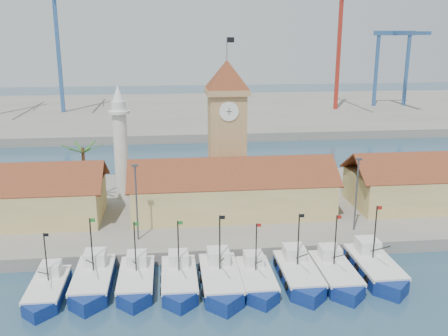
{
  "coord_description": "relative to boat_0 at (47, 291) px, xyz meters",
  "views": [
    {
      "loc": [
        -8.01,
        -42.6,
        24.84
      ],
      "look_at": [
        -1.29,
        18.0,
        8.16
      ],
      "focal_mm": 40.0,
      "sensor_mm": 36.0,
      "label": 1
    }
  ],
  "objects": [
    {
      "name": "gantry",
      "position": [
        82.21,
        104.46,
        19.34
      ],
      "size": [
        13.0,
        22.0,
        23.2
      ],
      "color": "#305992",
      "rests_on": "terminal"
    },
    {
      "name": "minaret",
      "position": [
        5.21,
        25.81,
        9.03
      ],
      "size": [
        3.0,
        3.0,
        16.3
      ],
      "color": "silver",
      "rests_on": "quay"
    },
    {
      "name": "clock_tower",
      "position": [
        20.21,
        23.8,
        11.26
      ],
      "size": [
        5.8,
        5.8,
        22.7
      ],
      "color": "tan",
      "rests_on": "quay"
    },
    {
      "name": "boat_1",
      "position": [
        4.15,
        1.19,
        0.09
      ],
      "size": [
        3.68,
        10.09,
        7.64
      ],
      "color": "navy",
      "rests_on": "ground"
    },
    {
      "name": "boat_7",
      "position": [
        28.75,
        0.02,
        0.06
      ],
      "size": [
        3.55,
        9.72,
        7.36
      ],
      "color": "navy",
      "rests_on": "ground"
    },
    {
      "name": "boat_0",
      "position": [
        0.0,
        0.0,
        0.0
      ],
      "size": [
        3.26,
        8.92,
        6.75
      ],
      "color": "navy",
      "rests_on": "ground"
    },
    {
      "name": "boat_5",
      "position": [
        20.5,
        -0.11,
        0.01
      ],
      "size": [
        3.32,
        9.09,
        6.88
      ],
      "color": "navy",
      "rests_on": "ground"
    },
    {
      "name": "ground",
      "position": [
        20.21,
        -2.19,
        -0.7
      ],
      "size": [
        400.0,
        400.0,
        0.0
      ],
      "primitive_type": "plane",
      "color": "navy",
      "rests_on": "ground"
    },
    {
      "name": "boat_2",
      "position": [
        8.43,
        0.91,
        0.04
      ],
      "size": [
        3.45,
        9.45,
        7.15
      ],
      "color": "navy",
      "rests_on": "ground"
    },
    {
      "name": "terminal",
      "position": [
        20.21,
        107.81,
        0.3
      ],
      "size": [
        240.0,
        80.0,
        2.0
      ],
      "primitive_type": "cube",
      "color": "gray",
      "rests_on": "ground"
    },
    {
      "name": "boat_6",
      "position": [
        24.94,
        0.27,
        0.08
      ],
      "size": [
        3.65,
        10.0,
        7.57
      ],
      "color": "navy",
      "rests_on": "ground"
    },
    {
      "name": "hall_center",
      "position": [
        20.21,
        17.81,
        3.29
      ],
      "size": [
        27.04,
        10.13,
        7.61
      ],
      "color": "#D6BE75",
      "rests_on": "quay"
    },
    {
      "name": "boat_3",
      "position": [
        12.72,
        0.45,
        0.05
      ],
      "size": [
        3.5,
        9.59,
        7.26
      ],
      "color": "navy",
      "rests_on": "ground"
    },
    {
      "name": "palm_tree",
      "position": [
        0.21,
        23.81,
        5.55
      ],
      "size": [
        5.6,
        5.03,
        8.39
      ],
      "color": "brown",
      "rests_on": "quay"
    },
    {
      "name": "boat_4",
      "position": [
        16.84,
        -0.08,
        0.12
      ],
      "size": [
        3.8,
        10.42,
        7.88
      ],
      "color": "navy",
      "rests_on": "ground"
    },
    {
      "name": "crane_blue_near",
      "position": [
        -18.79,
        104.67,
        23.68
      ],
      "size": [
        1.0,
        30.54,
        40.62
      ],
      "color": "#305992",
      "rests_on": "terminal"
    },
    {
      "name": "boat_8",
      "position": [
        33.28,
        0.76,
        0.12
      ],
      "size": [
        3.82,
        10.47,
        7.92
      ],
      "color": "navy",
      "rests_on": "ground"
    },
    {
      "name": "crane_red_right",
      "position": [
        62.95,
        100.95,
        24.44
      ],
      "size": [
        1.0,
        35.55,
        41.28
      ],
      "color": "#AB261A",
      "rests_on": "terminal"
    },
    {
      "name": "quay",
      "position": [
        20.21,
        21.81,
        0.05
      ],
      "size": [
        140.0,
        32.0,
        1.5
      ],
      "primitive_type": "cube",
      "color": "gray",
      "rests_on": "ground"
    },
    {
      "name": "lamp_posts",
      "position": [
        20.71,
        9.81,
        5.78
      ],
      "size": [
        80.7,
        0.25,
        9.03
      ],
      "color": "#3F3F44",
      "rests_on": "quay"
    }
  ]
}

